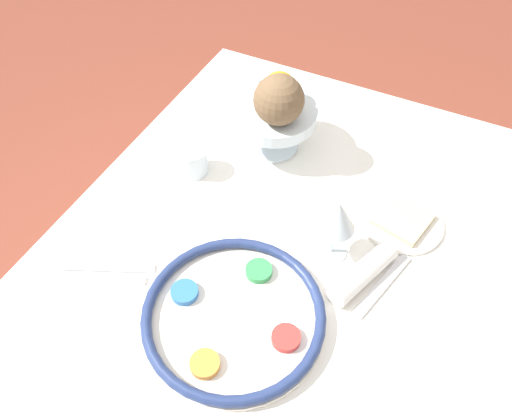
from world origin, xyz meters
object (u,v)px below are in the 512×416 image
wine_glass (337,217)px  coconut (279,100)px  bread_plate (402,221)px  orange_fruit (279,88)px  napkin_roll (363,273)px  cup_near (261,82)px  cup_mid (192,160)px  seder_plate (234,315)px  fruit_stand (274,117)px

wine_glass → coconut: bearing=46.6°
wine_glass → bread_plate: wine_glass is taller
orange_fruit → coconut: size_ratio=0.69×
bread_plate → napkin_roll: 0.17m
cup_near → cup_mid: size_ratio=1.00×
cup_mid → orange_fruit: bearing=-35.4°
seder_plate → fruit_stand: bearing=16.3°
bread_plate → cup_near: size_ratio=2.44×
cup_near → seder_plate: bearing=-158.3°
coconut → cup_near: size_ratio=1.55×
cup_mid → seder_plate: bearing=-138.4°
napkin_roll → cup_near: 0.62m
coconut → cup_near: 0.29m
seder_plate → cup_near: bearing=21.7°
cup_near → bread_plate: bearing=-120.6°
wine_glass → bread_plate: (0.14, -0.11, -0.10)m
seder_plate → cup_mid: bearing=41.6°
seder_plate → orange_fruit: size_ratio=4.41×
wine_glass → coconut: size_ratio=1.37×
seder_plate → wine_glass: bearing=-25.6°
seder_plate → fruit_stand: size_ratio=1.67×
orange_fruit → coconut: (-0.06, -0.02, 0.02)m
seder_plate → orange_fruit: (0.47, 0.13, 0.14)m
wine_glass → cup_near: 0.55m
coconut → napkin_roll: 0.40m
bread_plate → napkin_roll: (-0.17, 0.03, 0.01)m
fruit_stand → cup_mid: bearing=140.4°
coconut → cup_mid: coconut is taller
cup_mid → fruit_stand: bearing=-39.6°
wine_glass → cup_near: bearing=40.8°
bread_plate → coconut: bearing=78.7°
coconut → bread_plate: coconut is taller
orange_fruit → napkin_roll: orange_fruit is taller
wine_glass → seder_plate: bearing=154.4°
fruit_stand → orange_fruit: orange_fruit is taller
fruit_stand → napkin_roll: fruit_stand is taller
bread_plate → cup_near: bearing=59.4°
cup_near → cup_mid: (-0.33, 0.01, 0.00)m
wine_glass → cup_near: size_ratio=2.13×
wine_glass → coconut: (0.20, 0.21, 0.06)m
wine_glass → cup_near: (0.41, 0.35, -0.08)m
cup_near → orange_fruit: bearing=-142.2°
coconut → napkin_roll: size_ratio=0.65×
wine_glass → orange_fruit: (0.26, 0.24, 0.04)m
seder_plate → coconut: coconut is taller
fruit_stand → cup_mid: size_ratio=2.81×
orange_fruit → coconut: 0.07m
wine_glass → orange_fruit: bearing=42.5°
wine_glass → coconut: 0.30m
wine_glass → bread_plate: 0.20m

